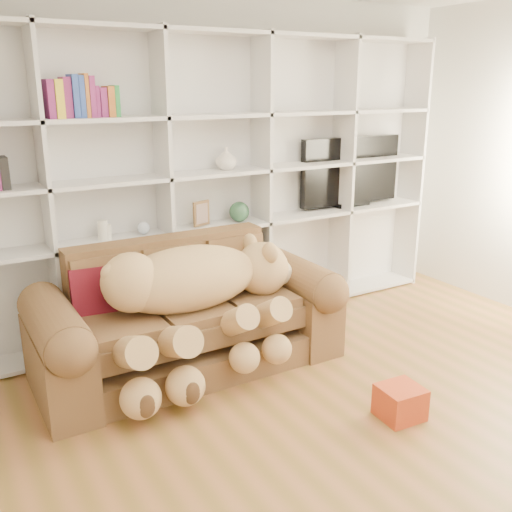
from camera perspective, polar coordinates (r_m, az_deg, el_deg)
floor at (r=3.41m, az=15.08°, el=-19.63°), size 5.00×5.00×0.00m
wall_back at (r=4.85m, az=-5.26°, el=9.18°), size 5.00×0.02×2.70m
bookshelf at (r=4.63m, az=-7.21°, el=8.21°), size 4.43×0.35×2.40m
sofa at (r=4.18m, az=-6.88°, el=-6.56°), size 2.15×0.93×0.90m
teddy_bear at (r=3.91m, az=-6.14°, el=-3.79°), size 1.53×0.86×0.89m
throw_pillow at (r=4.03m, az=-15.56°, el=-3.53°), size 0.37×0.23×0.37m
gift_box at (r=3.75m, az=14.21°, el=-13.99°), size 0.27×0.26×0.21m
tv at (r=5.54m, az=9.43°, el=8.28°), size 1.10×0.18×0.65m
picture_frame at (r=4.69m, az=-5.49°, el=4.27°), size 0.16×0.07×0.20m
green_vase at (r=4.85m, az=-1.68°, el=4.45°), size 0.17×0.17×0.17m
figurine_tall at (r=4.42m, az=-15.06°, el=2.51°), size 0.08×0.08×0.15m
figurine_short at (r=4.43m, az=-14.69°, el=2.33°), size 0.08×0.08×0.11m
snow_globe at (r=4.52m, az=-11.18°, el=2.78°), size 0.10×0.10×0.10m
shelf_vase at (r=4.72m, az=-3.00°, el=9.70°), size 0.23×0.23×0.18m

